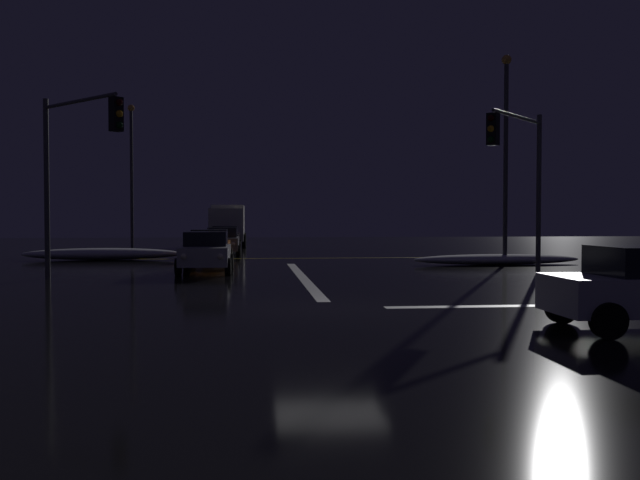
{
  "coord_description": "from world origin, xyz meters",
  "views": [
    {
      "loc": [
        -1.81,
        -15.77,
        2.09
      ],
      "look_at": [
        0.99,
        12.03,
        1.21
      ],
      "focal_mm": 38.61,
      "sensor_mm": 36.0,
      "label": 1
    }
  ],
  "objects_px": {
    "sedan_silver": "(206,251)",
    "box_truck": "(228,223)",
    "traffic_signal_nw": "(74,152)",
    "streetlamp_right_near": "(506,145)",
    "sedan_gray": "(223,241)",
    "sedan_orange": "(210,246)",
    "sedan_black": "(225,238)",
    "streetlamp_left_far": "(132,167)",
    "traffic_signal_ne": "(520,161)"
  },
  "relations": [
    {
      "from": "sedan_gray",
      "to": "traffic_signal_ne",
      "type": "xyz_separation_m",
      "value": [
        11.02,
        -15.67,
        3.29
      ]
    },
    {
      "from": "sedan_black",
      "to": "streetlamp_left_far",
      "type": "height_order",
      "value": "streetlamp_left_far"
    },
    {
      "from": "sedan_gray",
      "to": "streetlamp_right_near",
      "type": "height_order",
      "value": "streetlamp_right_near"
    },
    {
      "from": "box_truck",
      "to": "traffic_signal_ne",
      "type": "distance_m",
      "value": 30.85
    },
    {
      "from": "traffic_signal_nw",
      "to": "streetlamp_right_near",
      "type": "relative_size",
      "value": 0.66
    },
    {
      "from": "traffic_signal_nw",
      "to": "streetlamp_left_far",
      "type": "height_order",
      "value": "streetlamp_left_far"
    },
    {
      "from": "sedan_orange",
      "to": "traffic_signal_ne",
      "type": "xyz_separation_m",
      "value": [
        11.34,
        -8.88,
        3.29
      ]
    },
    {
      "from": "sedan_silver",
      "to": "box_truck",
      "type": "height_order",
      "value": "box_truck"
    },
    {
      "from": "sedan_gray",
      "to": "traffic_signal_nw",
      "type": "bearing_deg",
      "value": -104.87
    },
    {
      "from": "traffic_signal_ne",
      "to": "streetlamp_right_near",
      "type": "relative_size",
      "value": 0.63
    },
    {
      "from": "sedan_silver",
      "to": "box_truck",
      "type": "bearing_deg",
      "value": 89.95
    },
    {
      "from": "sedan_gray",
      "to": "traffic_signal_ne",
      "type": "bearing_deg",
      "value": -54.88
    },
    {
      "from": "sedan_orange",
      "to": "traffic_signal_ne",
      "type": "distance_m",
      "value": 14.77
    },
    {
      "from": "sedan_black",
      "to": "streetlamp_left_far",
      "type": "relative_size",
      "value": 0.46
    },
    {
      "from": "sedan_orange",
      "to": "sedan_silver",
      "type": "bearing_deg",
      "value": -88.14
    },
    {
      "from": "sedan_silver",
      "to": "sedan_gray",
      "type": "distance_m",
      "value": 12.1
    },
    {
      "from": "sedan_orange",
      "to": "traffic_signal_nw",
      "type": "height_order",
      "value": "traffic_signal_nw"
    },
    {
      "from": "sedan_silver",
      "to": "sedan_gray",
      "type": "xyz_separation_m",
      "value": [
        0.15,
        12.1,
        0.0
      ]
    },
    {
      "from": "streetlamp_right_near",
      "to": "sedan_black",
      "type": "bearing_deg",
      "value": 129.64
    },
    {
      "from": "sedan_silver",
      "to": "sedan_black",
      "type": "relative_size",
      "value": 1.0
    },
    {
      "from": "streetlamp_left_far",
      "to": "streetlamp_right_near",
      "type": "relative_size",
      "value": 1.01
    },
    {
      "from": "traffic_signal_ne",
      "to": "streetlamp_left_far",
      "type": "bearing_deg",
      "value": 127.41
    },
    {
      "from": "sedan_silver",
      "to": "sedan_gray",
      "type": "bearing_deg",
      "value": 89.31
    },
    {
      "from": "sedan_gray",
      "to": "streetlamp_left_far",
      "type": "relative_size",
      "value": 0.46
    },
    {
      "from": "traffic_signal_nw",
      "to": "streetlamp_left_far",
      "type": "bearing_deg",
      "value": 94.97
    },
    {
      "from": "sedan_orange",
      "to": "sedan_gray",
      "type": "relative_size",
      "value": 1.0
    },
    {
      "from": "box_truck",
      "to": "streetlamp_left_far",
      "type": "relative_size",
      "value": 0.87
    },
    {
      "from": "sedan_silver",
      "to": "sedan_orange",
      "type": "bearing_deg",
      "value": 91.86
    },
    {
      "from": "box_truck",
      "to": "streetlamp_right_near",
      "type": "height_order",
      "value": "streetlamp_right_near"
    },
    {
      "from": "streetlamp_right_near",
      "to": "box_truck",
      "type": "bearing_deg",
      "value": 120.42
    },
    {
      "from": "sedan_black",
      "to": "traffic_signal_ne",
      "type": "height_order",
      "value": "traffic_signal_ne"
    },
    {
      "from": "sedan_silver",
      "to": "sedan_black",
      "type": "bearing_deg",
      "value": 89.83
    },
    {
      "from": "sedan_gray",
      "to": "sedan_black",
      "type": "height_order",
      "value": "same"
    },
    {
      "from": "sedan_silver",
      "to": "sedan_orange",
      "type": "height_order",
      "value": "same"
    },
    {
      "from": "sedan_silver",
      "to": "sedan_orange",
      "type": "relative_size",
      "value": 1.0
    },
    {
      "from": "traffic_signal_ne",
      "to": "sedan_silver",
      "type": "bearing_deg",
      "value": 162.26
    },
    {
      "from": "streetlamp_left_far",
      "to": "traffic_signal_nw",
      "type": "bearing_deg",
      "value": -85.03
    },
    {
      "from": "sedan_gray",
      "to": "streetlamp_left_far",
      "type": "bearing_deg",
      "value": 132.24
    },
    {
      "from": "streetlamp_right_near",
      "to": "traffic_signal_ne",
      "type": "bearing_deg",
      "value": -106.63
    },
    {
      "from": "sedan_silver",
      "to": "box_truck",
      "type": "relative_size",
      "value": 0.52
    },
    {
      "from": "sedan_orange",
      "to": "streetlamp_right_near",
      "type": "height_order",
      "value": "streetlamp_right_near"
    },
    {
      "from": "traffic_signal_nw",
      "to": "traffic_signal_ne",
      "type": "relative_size",
      "value": 1.05
    },
    {
      "from": "sedan_silver",
      "to": "streetlamp_left_far",
      "type": "height_order",
      "value": "streetlamp_left_far"
    },
    {
      "from": "sedan_gray",
      "to": "streetlamp_right_near",
      "type": "distance_m",
      "value": 16.55
    },
    {
      "from": "traffic_signal_ne",
      "to": "sedan_orange",
      "type": "bearing_deg",
      "value": 141.93
    },
    {
      "from": "traffic_signal_nw",
      "to": "streetlamp_right_near",
      "type": "height_order",
      "value": "streetlamp_right_near"
    },
    {
      "from": "traffic_signal_nw",
      "to": "sedan_silver",
      "type": "bearing_deg",
      "value": 41.88
    },
    {
      "from": "box_truck",
      "to": "streetlamp_left_far",
      "type": "distance_m",
      "value": 9.43
    },
    {
      "from": "streetlamp_left_far",
      "to": "box_truck",
      "type": "bearing_deg",
      "value": 46.17
    },
    {
      "from": "sedan_gray",
      "to": "traffic_signal_nw",
      "type": "xyz_separation_m",
      "value": [
        -4.17,
        -15.71,
        3.48
      ]
    }
  ]
}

